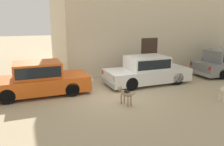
{
  "coord_description": "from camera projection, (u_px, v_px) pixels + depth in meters",
  "views": [
    {
      "loc": [
        -3.4,
        -8.83,
        3.18
      ],
      "look_at": [
        0.11,
        0.2,
        0.9
      ],
      "focal_mm": 36.6,
      "sensor_mm": 36.0,
      "label": 1
    }
  ],
  "objects": [
    {
      "name": "stray_dog_spotted",
      "position": [
        125.0,
        93.0,
        8.65
      ],
      "size": [
        0.4,
        0.92,
        0.68
      ],
      "rotation": [
        0.0,
        0.0,
        1.9
      ],
      "color": "#997F60",
      "rests_on": "ground_plane"
    },
    {
      "name": "stray_dog_tan",
      "position": [
        224.0,
        89.0,
        9.18
      ],
      "size": [
        0.94,
        0.57,
        0.69
      ],
      "rotation": [
        0.0,
        0.0,
        0.51
      ],
      "color": "beige",
      "rests_on": "ground_plane"
    },
    {
      "name": "parked_sedan_nearest",
      "position": [
        39.0,
        79.0,
        9.78
      ],
      "size": [
        4.34,
        1.75,
        1.43
      ],
      "rotation": [
        0.0,
        0.0,
        0.01
      ],
      "color": "#D15619",
      "rests_on": "ground_plane"
    },
    {
      "name": "parked_sedan_second",
      "position": [
        147.0,
        70.0,
        11.46
      ],
      "size": [
        4.41,
        1.78,
        1.41
      ],
      "rotation": [
        0.0,
        0.0,
        0.01
      ],
      "color": "silver",
      "rests_on": "ground_plane"
    },
    {
      "name": "ground_plane",
      "position": [
        111.0,
        94.0,
        9.94
      ],
      "size": [
        80.0,
        80.0,
        0.0
      ],
      "primitive_type": "plane",
      "color": "tan"
    }
  ]
}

